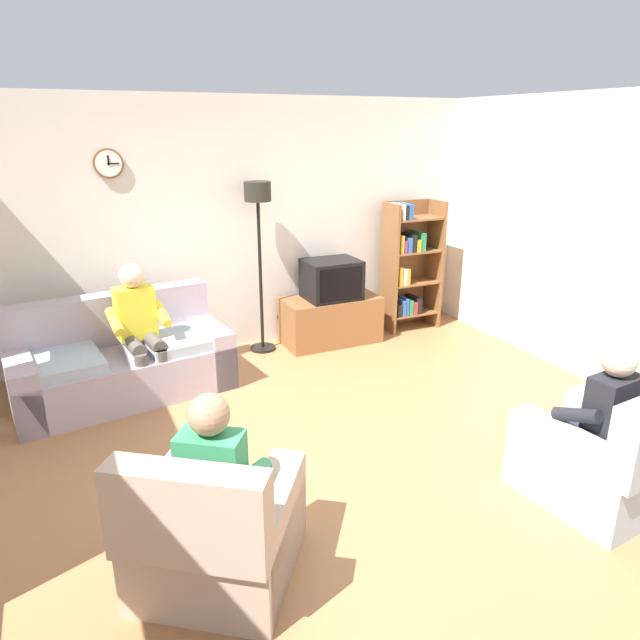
{
  "coord_description": "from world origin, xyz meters",
  "views": [
    {
      "loc": [
        -1.76,
        -3.35,
        2.4
      ],
      "look_at": [
        0.12,
        0.75,
        0.85
      ],
      "focal_mm": 32.02,
      "sensor_mm": 36.0,
      "label": 1
    }
  ],
  "objects_px": {
    "tv_stand": "(330,320)",
    "person_in_left_armchair": "(219,474)",
    "floor_lamp": "(258,220)",
    "armchair_near_bookshelf": "(602,460)",
    "tv": "(332,279)",
    "person_on_couch": "(140,324)",
    "bookshelf": "(408,266)",
    "person_in_right_armchair": "(597,412)",
    "couch": "(122,363)",
    "armchair_near_window": "(217,532)"
  },
  "relations": [
    {
      "from": "tv_stand",
      "to": "person_in_left_armchair",
      "type": "relative_size",
      "value": 0.98
    },
    {
      "from": "floor_lamp",
      "to": "armchair_near_bookshelf",
      "type": "xyz_separation_m",
      "value": [
        1.15,
        -3.51,
        -1.16
      ]
    },
    {
      "from": "tv",
      "to": "armchair_near_bookshelf",
      "type": "distance_m",
      "value": 3.44
    },
    {
      "from": "person_on_couch",
      "to": "person_in_left_armchair",
      "type": "height_order",
      "value": "person_on_couch"
    },
    {
      "from": "bookshelf",
      "to": "armchair_near_bookshelf",
      "type": "xyz_separation_m",
      "value": [
        -0.71,
        -3.48,
        -0.5
      ]
    },
    {
      "from": "armchair_near_bookshelf",
      "to": "person_in_right_armchair",
      "type": "height_order",
      "value": "person_in_right_armchair"
    },
    {
      "from": "bookshelf",
      "to": "person_in_left_armchair",
      "type": "xyz_separation_m",
      "value": [
        -3.17,
        -3.03,
        -0.18
      ]
    },
    {
      "from": "couch",
      "to": "person_in_left_armchair",
      "type": "bearing_deg",
      "value": -84.43
    },
    {
      "from": "armchair_near_window",
      "to": "person_in_right_armchair",
      "type": "height_order",
      "value": "person_in_right_armchair"
    },
    {
      "from": "tv",
      "to": "armchair_near_bookshelf",
      "type": "relative_size",
      "value": 0.63
    },
    {
      "from": "tv_stand",
      "to": "person_in_right_armchair",
      "type": "distance_m",
      "value": 3.36
    },
    {
      "from": "armchair_near_window",
      "to": "armchair_near_bookshelf",
      "type": "distance_m",
      "value": 2.54
    },
    {
      "from": "tv",
      "to": "person_in_left_armchair",
      "type": "bearing_deg",
      "value": -125.54
    },
    {
      "from": "tv_stand",
      "to": "person_in_left_armchair",
      "type": "xyz_separation_m",
      "value": [
        -2.1,
        -2.96,
        0.34
      ]
    },
    {
      "from": "couch",
      "to": "floor_lamp",
      "type": "distance_m",
      "value": 1.99
    },
    {
      "from": "couch",
      "to": "person_in_left_armchair",
      "type": "relative_size",
      "value": 1.79
    },
    {
      "from": "tv_stand",
      "to": "person_on_couch",
      "type": "bearing_deg",
      "value": -166.19
    },
    {
      "from": "armchair_near_window",
      "to": "person_on_couch",
      "type": "bearing_deg",
      "value": 90.32
    },
    {
      "from": "couch",
      "to": "bookshelf",
      "type": "distance_m",
      "value": 3.49
    },
    {
      "from": "armchair_near_bookshelf",
      "to": "person_in_left_armchair",
      "type": "distance_m",
      "value": 2.52
    },
    {
      "from": "person_on_couch",
      "to": "person_in_left_armchair",
      "type": "relative_size",
      "value": 1.11
    },
    {
      "from": "couch",
      "to": "bookshelf",
      "type": "xyz_separation_m",
      "value": [
        3.42,
        0.49,
        0.47
      ]
    },
    {
      "from": "person_in_left_armchair",
      "to": "person_in_right_armchair",
      "type": "height_order",
      "value": "same"
    },
    {
      "from": "tv_stand",
      "to": "armchair_near_bookshelf",
      "type": "relative_size",
      "value": 1.15
    },
    {
      "from": "couch",
      "to": "person_on_couch",
      "type": "distance_m",
      "value": 0.44
    },
    {
      "from": "couch",
      "to": "person_in_right_armchair",
      "type": "xyz_separation_m",
      "value": [
        2.7,
        -2.9,
        0.29
      ]
    },
    {
      "from": "bookshelf",
      "to": "person_in_right_armchair",
      "type": "xyz_separation_m",
      "value": [
        -0.72,
        -3.39,
        -0.18
      ]
    },
    {
      "from": "person_on_couch",
      "to": "floor_lamp",
      "type": "bearing_deg",
      "value": 24.77
    },
    {
      "from": "floor_lamp",
      "to": "person_on_couch",
      "type": "height_order",
      "value": "floor_lamp"
    },
    {
      "from": "armchair_near_bookshelf",
      "to": "person_in_left_armchair",
      "type": "xyz_separation_m",
      "value": [
        -2.46,
        0.45,
        0.32
      ]
    },
    {
      "from": "couch",
      "to": "person_in_right_armchair",
      "type": "relative_size",
      "value": 1.79
    },
    {
      "from": "armchair_near_bookshelf",
      "to": "person_in_right_armchair",
      "type": "relative_size",
      "value": 0.86
    },
    {
      "from": "armchair_near_bookshelf",
      "to": "person_in_right_armchair",
      "type": "xyz_separation_m",
      "value": [
        -0.01,
        0.09,
        0.32
      ]
    },
    {
      "from": "armchair_near_window",
      "to": "person_in_left_armchair",
      "type": "xyz_separation_m",
      "value": [
        0.05,
        0.07,
        0.32
      ]
    },
    {
      "from": "couch",
      "to": "person_on_couch",
      "type": "xyz_separation_m",
      "value": [
        0.18,
        -0.11,
        0.39
      ]
    },
    {
      "from": "person_in_right_armchair",
      "to": "tv",
      "type": "bearing_deg",
      "value": 96.04
    },
    {
      "from": "tv_stand",
      "to": "floor_lamp",
      "type": "height_order",
      "value": "floor_lamp"
    },
    {
      "from": "armchair_near_bookshelf",
      "to": "person_in_left_armchair",
      "type": "relative_size",
      "value": 0.86
    },
    {
      "from": "tv_stand",
      "to": "floor_lamp",
      "type": "xyz_separation_m",
      "value": [
        -0.8,
        0.1,
        1.18
      ]
    },
    {
      "from": "bookshelf",
      "to": "armchair_near_window",
      "type": "distance_m",
      "value": 4.5
    },
    {
      "from": "bookshelf",
      "to": "person_in_left_armchair",
      "type": "distance_m",
      "value": 4.39
    },
    {
      "from": "tv",
      "to": "person_in_right_armchair",
      "type": "height_order",
      "value": "person_in_right_armchair"
    },
    {
      "from": "armchair_near_bookshelf",
      "to": "person_on_couch",
      "type": "bearing_deg",
      "value": 131.25
    },
    {
      "from": "armchair_near_bookshelf",
      "to": "person_on_couch",
      "type": "relative_size",
      "value": 0.77
    },
    {
      "from": "floor_lamp",
      "to": "person_in_left_armchair",
      "type": "relative_size",
      "value": 1.65
    },
    {
      "from": "armchair_near_window",
      "to": "person_in_left_armchair",
      "type": "height_order",
      "value": "person_in_left_armchair"
    },
    {
      "from": "tv_stand",
      "to": "tv",
      "type": "xyz_separation_m",
      "value": [
        0.0,
        -0.02,
        0.49
      ]
    },
    {
      "from": "floor_lamp",
      "to": "armchair_near_window",
      "type": "height_order",
      "value": "floor_lamp"
    },
    {
      "from": "person_on_couch",
      "to": "bookshelf",
      "type": "bearing_deg",
      "value": 10.52
    },
    {
      "from": "floor_lamp",
      "to": "armchair_near_window",
      "type": "relative_size",
      "value": 1.57
    }
  ]
}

